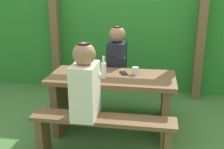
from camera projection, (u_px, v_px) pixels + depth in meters
ground_plane at (112, 131)px, 3.25m from camera, size 12.00×12.00×0.00m
hedge_backdrop at (129, 35)px, 4.70m from camera, size 6.40×0.85×1.70m
pergola_post_left at (55, 31)px, 4.26m from camera, size 0.12×0.12×1.98m
pergola_post_right at (201, 34)px, 3.92m from camera, size 0.12×0.12×1.98m
picnic_table at (112, 94)px, 3.11m from camera, size 1.40×0.64×0.70m
bench_near at (103, 129)px, 2.64m from camera, size 1.40×0.24×0.46m
bench_far at (119, 90)px, 3.66m from camera, size 1.40×0.24×0.46m
person_white_shirt at (85, 84)px, 2.53m from camera, size 0.25×0.35×0.72m
person_black_coat at (117, 56)px, 3.52m from camera, size 0.25×0.35×0.72m
drinking_glass at (135, 71)px, 3.08m from camera, size 0.08×0.08×0.08m
bottle_left at (104, 70)px, 2.92m from camera, size 0.06×0.06×0.25m
cell_phone at (124, 73)px, 3.10m from camera, size 0.12×0.16×0.01m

